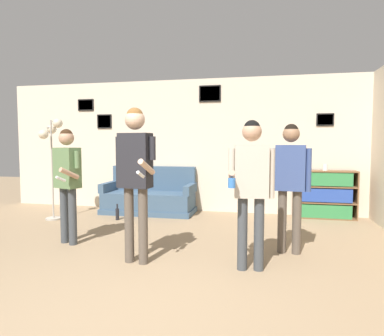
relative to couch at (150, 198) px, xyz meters
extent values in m
plane|color=#937A5B|center=(1.04, -4.19, -0.30)|extent=(20.00, 20.00, 0.00)
cube|color=beige|center=(1.04, 0.41, 1.05)|extent=(8.70, 0.06, 2.70)
cube|color=black|center=(-1.58, 0.37, 1.94)|extent=(0.37, 0.02, 0.25)
cube|color=#B2B2BC|center=(-1.58, 0.37, 1.94)|extent=(0.32, 0.01, 0.20)
cube|color=black|center=(3.37, 0.37, 1.55)|extent=(0.31, 0.02, 0.23)
cube|color=gray|center=(3.37, 0.37, 1.55)|extent=(0.27, 0.01, 0.19)
cube|color=black|center=(1.17, 0.37, 2.10)|extent=(0.44, 0.02, 0.33)
cube|color=beige|center=(1.17, 0.37, 2.10)|extent=(0.40, 0.01, 0.28)
cube|color=black|center=(-1.15, 0.37, 1.57)|extent=(0.33, 0.02, 0.30)
cube|color=gray|center=(-1.15, 0.37, 1.57)|extent=(0.29, 0.01, 0.26)
cube|color=#3D5670|center=(0.00, -0.06, -0.25)|extent=(1.83, 0.80, 0.10)
cube|color=#3D5670|center=(0.00, -0.06, -0.04)|extent=(1.77, 0.74, 0.32)
cube|color=#3D5670|center=(0.00, 0.27, 0.37)|extent=(1.77, 0.14, 0.50)
cube|color=#3D5670|center=(-0.86, -0.06, 0.21)|extent=(0.12, 0.74, 0.18)
cube|color=#3D5670|center=(0.86, -0.06, 0.21)|extent=(0.12, 0.74, 0.18)
cube|color=brown|center=(2.81, 0.19, 0.15)|extent=(0.02, 0.30, 0.89)
cube|color=brown|center=(3.91, 0.19, 0.15)|extent=(0.02, 0.30, 0.89)
cube|color=brown|center=(3.36, 0.34, 0.15)|extent=(1.13, 0.01, 0.89)
cube|color=brown|center=(3.36, 0.19, -0.29)|extent=(1.08, 0.30, 0.02)
cube|color=brown|center=(3.36, 0.19, 0.58)|extent=(1.08, 0.30, 0.02)
cube|color=brown|center=(3.36, 0.19, 0.00)|extent=(1.08, 0.30, 0.02)
cube|color=brown|center=(3.36, 0.19, 0.30)|extent=(1.08, 0.30, 0.02)
cube|color=#338447|center=(3.36, 0.18, -0.15)|extent=(0.93, 0.26, 0.24)
cube|color=#2847A3|center=(3.36, 0.18, 0.15)|extent=(0.93, 0.26, 0.24)
cube|color=#338447|center=(3.36, 0.18, 0.44)|extent=(0.93, 0.26, 0.24)
cylinder|color=#ADA89E|center=(-1.53, -0.97, -0.28)|extent=(0.28, 0.28, 0.03)
cylinder|color=#ADA89E|center=(-1.53, -0.97, 0.63)|extent=(0.03, 0.03, 1.79)
cylinder|color=#ADA89E|center=(-1.46, -0.97, 1.49)|extent=(0.02, 0.16, 0.02)
sphere|color=beige|center=(-1.39, -0.97, 1.46)|extent=(0.17, 0.17, 0.17)
cylinder|color=#ADA89E|center=(-1.56, -0.91, 1.39)|extent=(0.15, 0.09, 0.02)
sphere|color=beige|center=(-1.60, -0.85, 1.36)|extent=(0.17, 0.17, 0.17)
cylinder|color=#ADA89E|center=(-1.56, -1.03, 1.29)|extent=(0.15, 0.09, 0.02)
sphere|color=beige|center=(-1.60, -1.09, 1.26)|extent=(0.17, 0.17, 0.17)
cylinder|color=#3D4247|center=(-0.47, -2.25, 0.09)|extent=(0.11, 0.11, 0.78)
cylinder|color=#3D4247|center=(-0.30, -2.32, 0.09)|extent=(0.11, 0.11, 0.78)
cube|color=#5B7A4C|center=(-0.39, -2.29, 0.76)|extent=(0.41, 0.32, 0.56)
sphere|color=tan|center=(-0.39, -2.29, 1.17)|extent=(0.20, 0.20, 0.20)
sphere|color=#382314|center=(-0.39, -2.29, 1.21)|extent=(0.17, 0.17, 0.17)
cylinder|color=#5B7A4C|center=(-0.19, -2.36, 0.88)|extent=(0.07, 0.07, 0.24)
cylinder|color=tan|center=(-0.23, -2.48, 0.70)|extent=(0.16, 0.29, 0.18)
cylinder|color=white|center=(-0.28, -2.61, 0.64)|extent=(0.08, 0.14, 0.09)
cylinder|color=#5B7A4C|center=(-0.59, -2.21, 0.74)|extent=(0.07, 0.07, 0.52)
cylinder|color=brown|center=(0.73, -2.80, 0.14)|extent=(0.11, 0.11, 0.89)
cylinder|color=brown|center=(0.91, -2.82, 0.14)|extent=(0.11, 0.11, 0.89)
cube|color=#232328|center=(0.82, -2.81, 0.90)|extent=(0.38, 0.24, 0.63)
sphere|color=#D1A889|center=(0.82, -2.81, 1.37)|extent=(0.23, 0.23, 0.23)
sphere|color=brown|center=(0.82, -2.81, 1.41)|extent=(0.19, 0.19, 0.19)
cylinder|color=#232328|center=(1.04, -2.84, 1.04)|extent=(0.07, 0.07, 0.27)
cylinder|color=#D1A889|center=(1.02, -2.98, 0.84)|extent=(0.10, 0.33, 0.19)
cylinder|color=white|center=(1.01, -3.13, 0.77)|extent=(0.05, 0.14, 0.09)
cylinder|color=#232328|center=(0.61, -2.79, 0.88)|extent=(0.07, 0.07, 0.59)
cylinder|color=#3D4247|center=(2.05, -2.77, 0.11)|extent=(0.11, 0.11, 0.81)
cylinder|color=#3D4247|center=(2.23, -2.75, 0.11)|extent=(0.11, 0.11, 0.81)
cube|color=#BCB2A3|center=(2.14, -2.76, 0.80)|extent=(0.38, 0.24, 0.57)
sphere|color=tan|center=(2.14, -2.76, 1.22)|extent=(0.21, 0.21, 0.21)
sphere|color=black|center=(2.14, -2.76, 1.26)|extent=(0.18, 0.18, 0.18)
cylinder|color=#BCB2A3|center=(2.35, -2.73, 0.78)|extent=(0.07, 0.07, 0.54)
cylinder|color=#BCB2A3|center=(1.92, -2.78, 0.92)|extent=(0.07, 0.07, 0.24)
cylinder|color=tan|center=(1.94, -2.92, 0.74)|extent=(0.10, 0.30, 0.18)
cylinder|color=blue|center=(1.95, -3.05, 0.70)|extent=(0.08, 0.08, 0.10)
cylinder|color=brown|center=(2.50, -2.06, 0.10)|extent=(0.11, 0.11, 0.81)
cylinder|color=brown|center=(2.68, -2.08, 0.10)|extent=(0.11, 0.11, 0.81)
cube|color=#384C84|center=(2.59, -2.07, 0.79)|extent=(0.38, 0.24, 0.57)
sphere|color=#997051|center=(2.59, -2.07, 1.22)|extent=(0.21, 0.21, 0.21)
sphere|color=black|center=(2.59, -2.07, 1.25)|extent=(0.18, 0.18, 0.18)
cylinder|color=#384C84|center=(2.81, -2.09, 0.77)|extent=(0.07, 0.07, 0.54)
cylinder|color=#384C84|center=(2.38, -2.04, 0.77)|extent=(0.07, 0.07, 0.54)
cylinder|color=black|center=(-0.35, -0.76, -0.20)|extent=(0.07, 0.07, 0.21)
cylinder|color=black|center=(-0.35, -0.76, -0.05)|extent=(0.03, 0.03, 0.09)
cylinder|color=white|center=(3.36, 0.19, 0.66)|extent=(0.09, 0.09, 0.12)
camera|label=1|loc=(2.29, -6.51, 1.10)|focal=32.00mm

